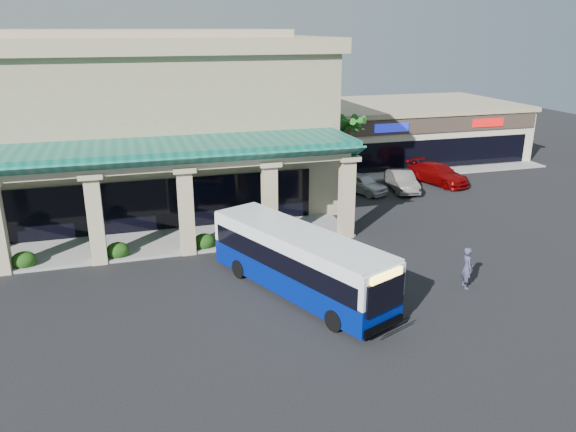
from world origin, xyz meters
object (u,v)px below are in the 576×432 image
object	(u,v)px
car_white	(402,181)
car_silver	(362,183)
transit_bus	(299,263)
pedestrian	(467,268)
car_red	(438,174)

from	to	relation	value
car_white	car_silver	bearing A→B (deg)	-175.85
transit_bus	pedestrian	bearing A→B (deg)	-35.53
transit_bus	pedestrian	size ratio (longest dim) A/B	5.33
pedestrian	car_white	size ratio (longest dim) A/B	0.45
transit_bus	car_silver	world-z (taller)	transit_bus
pedestrian	car_white	world-z (taller)	pedestrian
car_red	transit_bus	bearing A→B (deg)	-154.22
transit_bus	pedestrian	world-z (taller)	transit_bus
pedestrian	car_red	bearing A→B (deg)	-16.70
pedestrian	car_red	size ratio (longest dim) A/B	0.37
car_silver	car_white	bearing A→B (deg)	-30.51
pedestrian	car_white	bearing A→B (deg)	-7.03
pedestrian	car_red	distance (m)	18.65
transit_bus	pedestrian	xyz separation A→B (m)	(7.59, -1.65, -0.48)
pedestrian	car_red	world-z (taller)	pedestrian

